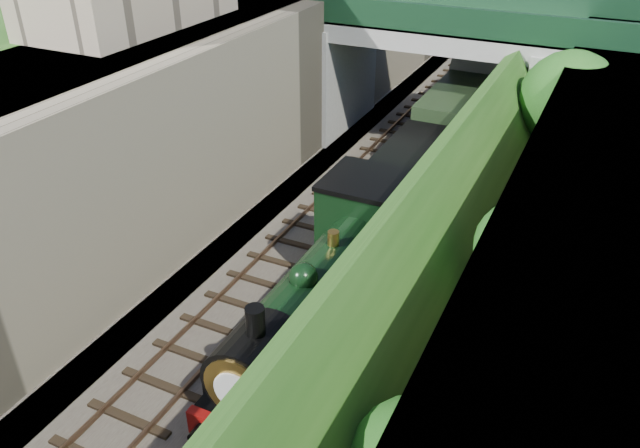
# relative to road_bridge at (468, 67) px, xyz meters

# --- Properties ---
(trackbed) EXTENTS (10.00, 90.00, 0.20)m
(trackbed) POSITION_rel_road_bridge_xyz_m (-0.94, -4.00, -3.98)
(trackbed) COLOR #473F38
(trackbed) RESTS_ON ground
(retaining_wall) EXTENTS (1.00, 90.00, 7.00)m
(retaining_wall) POSITION_rel_road_bridge_xyz_m (-6.44, -4.00, -0.58)
(retaining_wall) COLOR #756B56
(retaining_wall) RESTS_ON ground
(street_plateau_left) EXTENTS (6.00, 90.00, 7.00)m
(street_plateau_left) POSITION_rel_road_bridge_xyz_m (-9.94, -4.00, -0.58)
(street_plateau_left) COLOR #262628
(street_plateau_left) RESTS_ON ground
(embankment_slope) EXTENTS (4.73, 90.00, 6.52)m
(embankment_slope) POSITION_rel_road_bridge_xyz_m (4.08, -4.99, -1.28)
(embankment_slope) COLOR #1E4714
(embankment_slope) RESTS_ON ground
(track_left) EXTENTS (2.50, 90.00, 0.20)m
(track_left) POSITION_rel_road_bridge_xyz_m (-2.94, -4.00, -3.83)
(track_left) COLOR black
(track_left) RESTS_ON trackbed
(track_right) EXTENTS (2.50, 90.00, 0.20)m
(track_right) POSITION_rel_road_bridge_xyz_m (0.26, -4.00, -3.83)
(track_right) COLOR black
(track_right) RESTS_ON trackbed
(road_bridge) EXTENTS (16.00, 6.40, 7.25)m
(road_bridge) POSITION_rel_road_bridge_xyz_m (0.00, 0.00, 0.00)
(road_bridge) COLOR gray
(road_bridge) RESTS_ON ground
(tree) EXTENTS (3.60, 3.80, 6.60)m
(tree) POSITION_rel_road_bridge_xyz_m (4.97, -4.81, 0.57)
(tree) COLOR black
(tree) RESTS_ON ground
(locomotive) EXTENTS (3.10, 10.22, 3.83)m
(locomotive) POSITION_rel_road_bridge_xyz_m (0.26, -15.58, -2.18)
(locomotive) COLOR black
(locomotive) RESTS_ON trackbed
(tender) EXTENTS (2.70, 6.00, 3.05)m
(tender) POSITION_rel_road_bridge_xyz_m (0.26, -8.21, -2.46)
(tender) COLOR black
(tender) RESTS_ON trackbed
(coach_front) EXTENTS (2.90, 18.00, 3.70)m
(coach_front) POSITION_rel_road_bridge_xyz_m (0.26, 4.39, -2.03)
(coach_front) COLOR black
(coach_front) RESTS_ON trackbed
(coach_middle) EXTENTS (2.90, 18.00, 3.70)m
(coach_middle) POSITION_rel_road_bridge_xyz_m (0.26, 23.19, -2.03)
(coach_middle) COLOR black
(coach_middle) RESTS_ON trackbed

